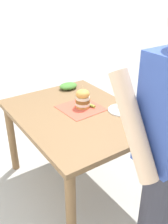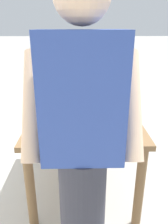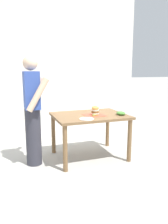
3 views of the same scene
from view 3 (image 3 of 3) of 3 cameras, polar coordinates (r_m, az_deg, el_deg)
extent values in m
plane|color=#ADAAA3|center=(3.87, 1.42, -11.55)|extent=(80.00, 80.00, 0.00)
cube|color=brown|center=(3.66, 1.47, -0.98)|extent=(0.92, 1.20, 0.04)
cylinder|color=brown|center=(3.64, 11.79, -7.33)|extent=(0.07, 0.07, 0.70)
cylinder|color=brown|center=(4.31, 6.17, -4.30)|extent=(0.07, 0.07, 0.70)
cylinder|color=brown|center=(3.23, -4.94, -9.50)|extent=(0.07, 0.07, 0.70)
cylinder|color=brown|center=(3.97, -8.00, -5.67)|extent=(0.07, 0.07, 0.70)
cube|color=#D64C38|center=(3.61, 2.63, -0.79)|extent=(0.35, 0.35, 0.00)
cylinder|color=gold|center=(3.59, 2.93, -0.67)|extent=(0.12, 0.12, 0.02)
cylinder|color=silver|center=(3.58, 2.93, -0.34)|extent=(0.13, 0.13, 0.02)
cylinder|color=brown|center=(3.58, 2.93, 0.08)|extent=(0.12, 0.12, 0.03)
cylinder|color=silver|center=(3.57, 2.94, 0.49)|extent=(0.12, 0.12, 0.02)
ellipsoid|color=gold|center=(3.57, 2.94, 1.02)|extent=(0.12, 0.12, 0.07)
cylinder|color=#D1B77F|center=(3.56, 2.95, 1.76)|extent=(0.00, 0.00, 0.05)
cylinder|color=#8EA83D|center=(3.52, 2.66, -0.86)|extent=(0.04, 0.08, 0.02)
cylinder|color=white|center=(3.30, 0.71, -1.81)|extent=(0.22, 0.22, 0.01)
cylinder|color=silver|center=(3.28, 0.80, -1.69)|extent=(0.04, 0.17, 0.01)
cylinder|color=silver|center=(3.31, 0.61, -1.59)|extent=(0.03, 0.17, 0.01)
ellipsoid|color=#477F33|center=(3.67, 9.61, -0.31)|extent=(0.18, 0.14, 0.06)
cylinder|color=#33333D|center=(3.53, -13.06, -6.31)|extent=(0.24, 0.24, 0.90)
cube|color=#334C9E|center=(3.39, -13.58, 5.58)|extent=(0.36, 0.22, 0.56)
sphere|color=beige|center=(3.38, -13.88, 12.35)|extent=(0.22, 0.22, 0.22)
cylinder|color=beige|center=(3.17, -11.98, 4.41)|extent=(0.09, 0.34, 0.50)
cylinder|color=beige|center=(3.63, -13.03, 5.13)|extent=(0.09, 0.34, 0.50)
camera|label=1|loc=(4.36, -24.29, 13.32)|focal=42.00mm
camera|label=2|loc=(3.41, -29.18, 9.40)|focal=35.00mm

